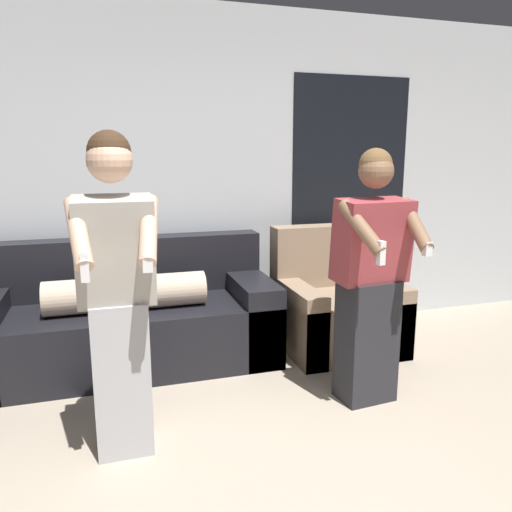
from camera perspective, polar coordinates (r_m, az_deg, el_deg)
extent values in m
cube|color=silver|center=(4.21, -4.53, 9.04)|extent=(6.40, 0.06, 2.70)
cube|color=black|center=(4.60, 10.79, 11.59)|extent=(1.10, 0.01, 1.30)
cube|color=black|center=(3.83, -14.37, -8.74)|extent=(2.15, 0.86, 0.46)
cube|color=black|center=(4.01, -14.93, -1.09)|extent=(2.15, 0.22, 0.44)
cube|color=black|center=(3.95, -0.63, -6.65)|extent=(0.28, 0.86, 0.60)
cylinder|color=#CCB299|center=(3.62, -14.56, -4.12)|extent=(1.10, 0.24, 0.24)
cube|color=#937A60|center=(4.08, 9.31, -7.31)|extent=(0.88, 0.82, 0.45)
cube|color=#937A60|center=(4.22, 7.68, 0.11)|extent=(0.88, 0.20, 0.50)
cube|color=#937A60|center=(3.93, 4.71, -7.18)|extent=(0.18, 0.82, 0.55)
cube|color=#937A60|center=(4.22, 13.63, -6.10)|extent=(0.18, 0.82, 0.55)
cube|color=#B2B2B7|center=(2.75, -15.05, -13.14)|extent=(0.28, 0.24, 0.82)
cube|color=#ADA89E|center=(2.53, -15.84, 0.61)|extent=(0.37, 0.28, 0.54)
sphere|color=#DBAD8E|center=(2.47, -16.40, 10.47)|extent=(0.22, 0.22, 0.22)
sphere|color=#3D2819|center=(2.48, -16.45, 11.34)|extent=(0.20, 0.20, 0.20)
cylinder|color=#DBAD8E|center=(2.36, -19.65, 2.50)|extent=(0.13, 0.36, 0.31)
cube|color=white|center=(2.24, -18.99, -1.20)|extent=(0.04, 0.04, 0.13)
cylinder|color=#DBAD8E|center=(2.37, -12.17, 2.93)|extent=(0.13, 0.36, 0.31)
cube|color=white|center=(2.24, -12.30, -0.80)|extent=(0.04, 0.04, 0.08)
cube|color=#28282D|center=(3.25, 12.50, -9.38)|extent=(0.35, 0.27, 0.78)
cube|color=#99383D|center=(3.08, 13.14, 1.72)|extent=(0.47, 0.30, 0.51)
sphere|color=brown|center=(3.03, 13.57, 9.42)|extent=(0.21, 0.21, 0.21)
sphere|color=brown|center=(3.04, 13.51, 10.10)|extent=(0.19, 0.19, 0.19)
cylinder|color=brown|center=(2.83, 11.97, 3.20)|extent=(0.17, 0.36, 0.30)
cube|color=white|center=(2.75, 14.10, 0.34)|extent=(0.04, 0.04, 0.13)
cylinder|color=brown|center=(3.05, 17.68, 3.50)|extent=(0.11, 0.36, 0.30)
cube|color=white|center=(2.94, 18.99, 0.79)|extent=(0.05, 0.04, 0.08)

